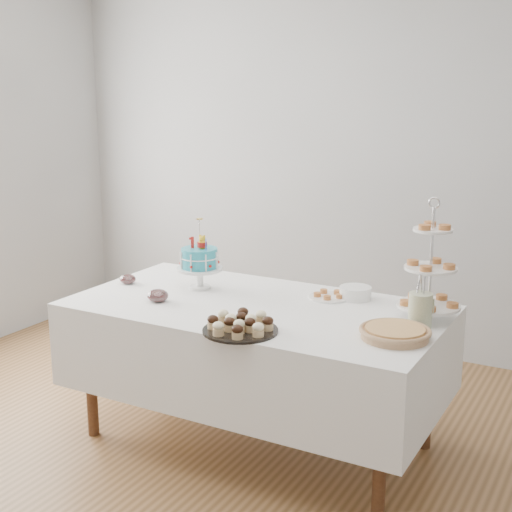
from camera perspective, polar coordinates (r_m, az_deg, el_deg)
The scene contains 12 objects.
floor at distance 3.76m, azimuth -2.29°, elevation -16.39°, with size 5.00×5.00×0.00m, color brown.
walls at distance 3.31m, azimuth -2.51°, elevation 4.35°, with size 5.04×4.04×2.70m.
table at distance 3.77m, azimuth 0.01°, elevation -7.22°, with size 1.92×1.02×0.77m.
birthday_cake at distance 3.97m, azimuth -4.53°, elevation -1.11°, with size 0.26×0.26×0.39m.
cupcake_tray at distance 3.29m, azimuth -1.27°, elevation -5.43°, with size 0.35×0.35×0.08m.
pie at distance 3.26m, azimuth 11.06°, elevation -6.01°, with size 0.32×0.32×0.05m.
tiered_stand at distance 3.51m, azimuth 13.79°, elevation -1.00°, with size 0.31×0.31×0.60m.
plate_stack at distance 3.82m, azimuth 7.95°, elevation -2.94°, with size 0.17×0.17×0.07m.
pastry_plate at distance 3.82m, azimuth 5.86°, elevation -3.17°, with size 0.22×0.22×0.03m.
jam_bowl_a at distance 3.77m, azimuth -7.86°, elevation -3.17°, with size 0.11×0.11×0.07m.
jam_bowl_b at distance 4.14m, azimuth -10.22°, elevation -1.84°, with size 0.09×0.09×0.05m.
utensil_pitcher at distance 3.42m, azimuth 13.01°, elevation -4.13°, with size 0.12×0.11×0.25m.
Camera 1 is at (1.70, -2.79, 1.87)m, focal length 50.00 mm.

